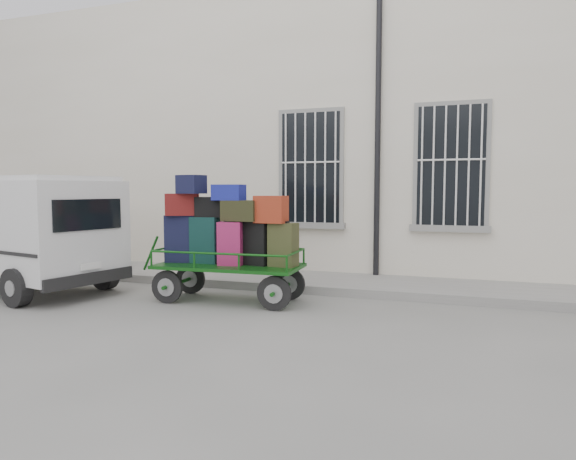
% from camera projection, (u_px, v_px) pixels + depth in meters
% --- Properties ---
extents(ground, '(80.00, 80.00, 0.00)m').
position_uv_depth(ground, '(279.00, 312.00, 7.58)').
color(ground, slate).
rests_on(ground, ground).
extents(building, '(24.00, 5.15, 6.00)m').
position_uv_depth(building, '(356.00, 141.00, 12.53)').
color(building, beige).
rests_on(building, ground).
extents(sidewalk, '(24.00, 1.70, 0.15)m').
position_uv_depth(sidewalk, '(319.00, 282.00, 9.65)').
color(sidewalk, gray).
rests_on(sidewalk, ground).
extents(luggage_cart, '(2.76, 1.15, 2.05)m').
position_uv_depth(luggage_cart, '(226.00, 238.00, 8.27)').
color(luggage_cart, black).
rests_on(luggage_cart, ground).
extents(van, '(4.29, 2.52, 2.03)m').
position_uv_depth(van, '(17.00, 226.00, 9.21)').
color(van, silver).
rests_on(van, ground).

